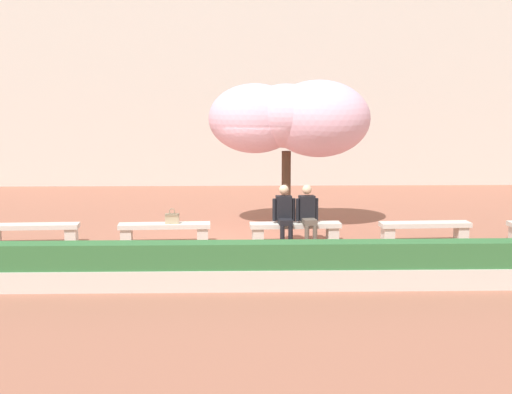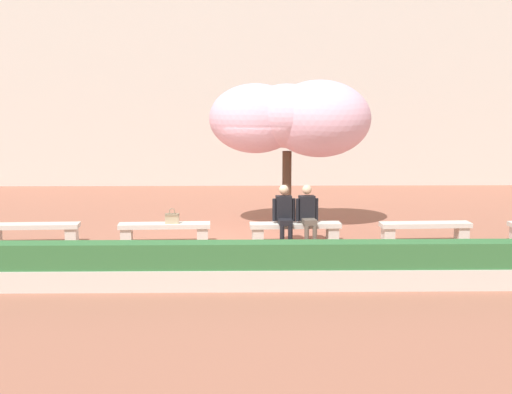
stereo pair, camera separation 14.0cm
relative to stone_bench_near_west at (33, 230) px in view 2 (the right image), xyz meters
The scene contains 11 objects.
ground_plane 4.34m from the stone_bench_near_west, ahead, with size 100.00×100.00×0.00m, color #9E604C.
building_facade 13.61m from the stone_bench_near_west, 70.01° to the left, with size 32.84×4.00×10.68m, color beige.
stone_bench_near_west is the anchor object (origin of this frame).
stone_bench_center 2.88m from the stone_bench_near_west, ahead, with size 2.02×0.52×0.45m.
stone_bench_near_east 5.77m from the stone_bench_near_west, ahead, with size 2.02×0.52×0.45m.
stone_bench_east_end 8.65m from the stone_bench_near_west, ahead, with size 2.02×0.52×0.45m.
person_seated_left 5.53m from the stone_bench_near_west, ahead, with size 0.51×0.70×1.29m.
person_seated_right 6.04m from the stone_bench_near_west, ahead, with size 0.51×0.72×1.29m.
handbag 3.07m from the stone_bench_near_west, ahead, with size 0.30×0.15×0.34m.
cherry_tree_main 6.54m from the stone_bench_near_west, 18.78° to the left, with size 3.93×2.45×3.61m.
planter_hedge_foreground 5.69m from the stone_bench_near_west, 40.57° to the right, with size 19.39×0.50×0.80m.
Camera 2 is at (0.30, -15.43, 3.27)m, focal length 50.00 mm.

